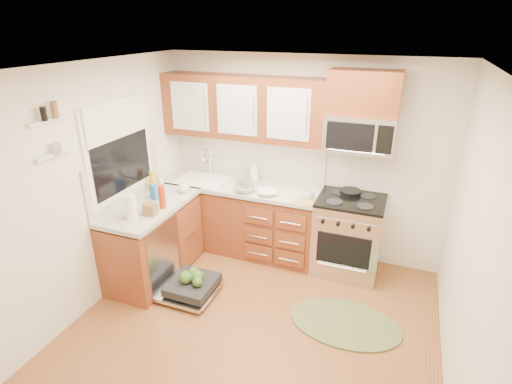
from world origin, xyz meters
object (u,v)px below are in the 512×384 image
at_px(paper_towel_roll, 131,207).
at_px(bowl_b, 244,188).
at_px(sink, 203,188).
at_px(rug, 345,323).
at_px(range, 348,235).
at_px(bowl_a, 267,193).
at_px(upper_cabinets, 243,108).
at_px(microwave, 360,133).
at_px(skillet, 350,192).
at_px(stock_pot, 245,186).
at_px(cup, 308,195).
at_px(dishwasher, 190,287).
at_px(cutting_board, 305,201).

distance_m(paper_towel_roll, bowl_b, 1.36).
distance_m(sink, rug, 2.44).
bearing_deg(range, bowl_a, -169.45).
xyz_separation_m(upper_cabinets, bowl_a, (0.44, -0.32, -0.92)).
distance_m(range, bowl_b, 1.37).
distance_m(microwave, sink, 2.13).
xyz_separation_m(rug, skillet, (-0.20, 1.14, 0.96)).
bearing_deg(skillet, sink, -175.15).
height_order(stock_pot, cup, stock_pot).
bearing_deg(bowl_b, microwave, 13.37).
relative_size(dishwasher, paper_towel_roll, 2.64).
bearing_deg(microwave, stock_pot, -168.28).
distance_m(skillet, stock_pot, 1.26).
relative_size(dishwasher, rug, 0.63).
bearing_deg(cup, dishwasher, -136.74).
xyz_separation_m(sink, rug, (2.10, -0.98, -0.79)).
bearing_deg(stock_pot, paper_towel_roll, -126.40).
distance_m(microwave, cup, 0.90).
bearing_deg(cup, stock_pot, -179.24).
xyz_separation_m(dishwasher, cup, (1.06, 1.00, 0.88)).
relative_size(upper_cabinets, range, 2.16).
height_order(skillet, bowl_a, skillet).
height_order(rug, cup, cup).
relative_size(dishwasher, cup, 5.17).
bearing_deg(stock_pot, microwave, 11.72).
distance_m(sink, stock_pot, 0.70).
bearing_deg(range, microwave, 90.00).
bearing_deg(bowl_b, stock_pot, 98.98).
xyz_separation_m(microwave, bowl_b, (-1.26, -0.30, -0.73)).
xyz_separation_m(cutting_board, cup, (0.02, 0.08, 0.04)).
height_order(microwave, dishwasher, microwave).
bearing_deg(bowl_a, skillet, 19.60).
distance_m(upper_cabinets, bowl_b, 0.98).
distance_m(range, sink, 1.96).
distance_m(sink, bowl_b, 0.71).
bearing_deg(sink, paper_towel_roll, -97.34).
distance_m(range, stock_pot, 1.38).
bearing_deg(upper_cabinets, microwave, -1.02).
bearing_deg(dishwasher, range, 36.27).
bearing_deg(upper_cabinets, rug, -35.82).
bearing_deg(dishwasher, bowl_b, 73.68).
relative_size(bowl_b, cup, 1.98).
bearing_deg(microwave, skillet, 142.25).
bearing_deg(microwave, cup, -152.25).
bearing_deg(upper_cabinets, cutting_board, -21.42).
relative_size(microwave, cup, 5.62).
height_order(microwave, rug, microwave).
bearing_deg(upper_cabinets, stock_pot, -64.52).
xyz_separation_m(upper_cabinets, stock_pot, (0.14, -0.29, -0.89)).
bearing_deg(bowl_b, rug, -29.53).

